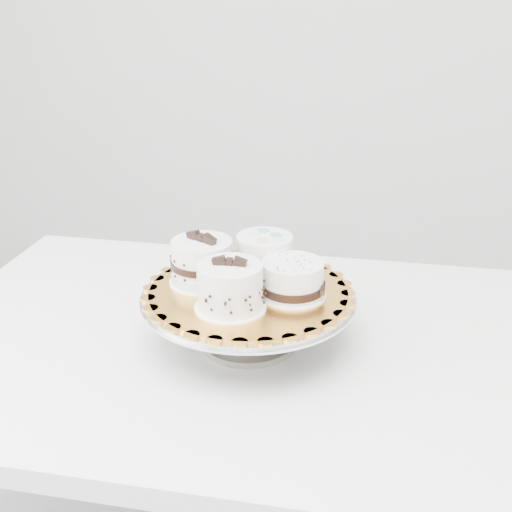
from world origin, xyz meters
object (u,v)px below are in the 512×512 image
(table, at_px, (241,373))
(cake_board, at_px, (248,291))
(cake_dots, at_px, (265,255))
(cake_swirl, at_px, (230,288))
(cake_banded, at_px, (202,263))
(cake_stand, at_px, (248,309))
(cake_ribbon, at_px, (293,280))

(table, xyz_separation_m, cake_board, (0.02, -0.02, 0.18))
(cake_dots, bearing_deg, table, -120.66)
(table, xyz_separation_m, cake_swirl, (0.01, -0.09, 0.22))
(table, relative_size, cake_board, 3.66)
(cake_banded, bearing_deg, cake_board, 15.46)
(cake_stand, bearing_deg, cake_swirl, -96.86)
(cake_board, bearing_deg, table, 137.49)
(cake_stand, height_order, cake_banded, cake_banded)
(cake_board, xyz_separation_m, cake_dots, (0.01, 0.07, 0.04))
(cake_board, bearing_deg, cake_stand, -45.00)
(cake_board, bearing_deg, cake_swirl, -96.86)
(cake_banded, xyz_separation_m, cake_ribbon, (0.16, -0.00, -0.01))
(cake_banded, bearing_deg, cake_ribbon, 19.83)
(cake_dots, bearing_deg, cake_banded, -146.80)
(table, distance_m, cake_dots, 0.23)
(table, relative_size, cake_banded, 9.12)
(table, height_order, cake_ribbon, cake_ribbon)
(cake_banded, bearing_deg, cake_dots, 53.98)
(cake_dots, distance_m, cake_ribbon, 0.10)
(cake_dots, bearing_deg, cake_stand, -96.79)
(cake_swirl, bearing_deg, cake_board, 75.25)
(cake_stand, relative_size, cake_ribbon, 3.03)
(cake_swirl, bearing_deg, cake_dots, 75.03)
(cake_board, bearing_deg, cake_dots, 82.70)
(cake_board, distance_m, cake_swirl, 0.08)
(table, height_order, cake_dots, cake_dots)
(cake_stand, distance_m, cake_ribbon, 0.10)
(table, bearing_deg, cake_ribbon, -14.17)
(cake_banded, distance_m, cake_ribbon, 0.16)
(cake_board, bearing_deg, cake_banded, 174.18)
(cake_stand, xyz_separation_m, cake_ribbon, (0.08, 0.00, 0.06))
(cake_board, bearing_deg, cake_ribbon, 3.45)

